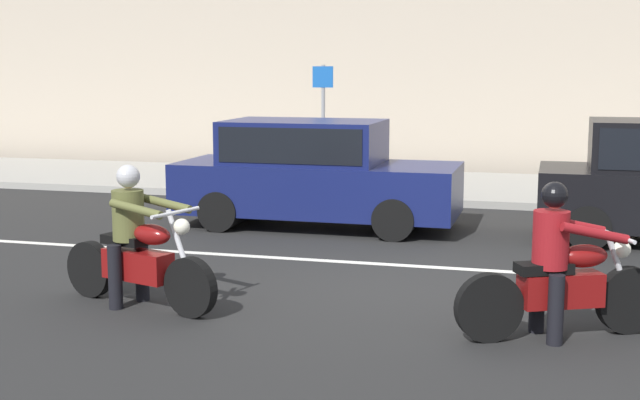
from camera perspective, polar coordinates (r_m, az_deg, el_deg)
The scene contains 7 objects.
ground_plane at distance 10.44m, azimuth 5.36°, elevation -5.46°, with size 80.00×80.00×0.00m, color black.
sidewalk_slab at distance 18.22m, azimuth 9.74°, elevation 0.79°, with size 40.00×4.40×0.14m, color #99968E.
lane_marking_stripe at distance 11.29m, azimuth 6.39°, elevation -4.36°, with size 18.00×0.14×0.01m, color silver.
motorcycle_with_rider_crimson at distance 8.50m, azimuth 15.58°, elevation -4.74°, with size 1.93×1.07×1.51m.
motorcycle_with_rider_olive at distance 9.45m, azimuth -12.03°, elevation -3.17°, with size 2.05×0.89×1.54m.
parked_sedan_navy at distance 13.86m, azimuth -0.50°, elevation 1.82°, with size 4.50×1.82×1.72m.
street_sign_post at distance 18.19m, azimuth 0.21°, elevation 5.88°, with size 0.44×0.08×2.47m.
Camera 1 is at (1.72, -9.97, 2.56)m, focal length 48.39 mm.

